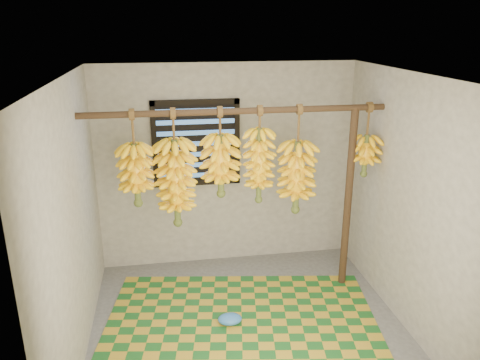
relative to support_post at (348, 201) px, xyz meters
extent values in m
cube|color=#505050|center=(-1.20, -0.70, -1.00)|extent=(3.00, 3.00, 0.01)
cube|color=silver|center=(-1.20, -0.70, 1.40)|extent=(3.00, 3.00, 0.01)
cube|color=slate|center=(-1.20, 0.80, 0.20)|extent=(3.00, 0.01, 2.40)
cube|color=slate|center=(-2.71, -0.70, 0.20)|extent=(0.01, 3.00, 2.40)
cube|color=slate|center=(0.30, -0.70, 0.20)|extent=(0.01, 3.00, 2.40)
cube|color=black|center=(-1.55, 0.78, 0.50)|extent=(1.00, 0.04, 1.00)
cylinder|color=#422A19|center=(-1.20, 0.00, 1.00)|extent=(3.00, 0.06, 0.06)
cylinder|color=#422A19|center=(0.00, 0.00, 0.00)|extent=(0.08, 0.08, 2.00)
cube|color=#1A581F|center=(-1.28, -0.74, -0.99)|extent=(2.95, 2.51, 0.01)
ellipsoid|color=#316EB9|center=(-1.37, -0.56, -0.94)|extent=(0.25, 0.19, 0.10)
cylinder|color=brown|center=(-2.20, 0.00, 0.86)|extent=(0.02, 0.02, 0.34)
cylinder|color=#4C5923|center=(-2.20, 0.00, 0.43)|extent=(0.06, 0.06, 0.58)
cylinder|color=brown|center=(-1.82, 0.00, 0.87)|extent=(0.02, 0.02, 0.32)
cylinder|color=#4C5923|center=(-1.82, 0.00, 0.32)|extent=(0.07, 0.07, 0.84)
cylinder|color=brown|center=(-1.37, 0.00, 0.89)|extent=(0.02, 0.02, 0.28)
cylinder|color=#4C5923|center=(-1.37, 0.00, 0.48)|extent=(0.07, 0.07, 0.59)
cylinder|color=brown|center=(-0.98, 0.00, 0.91)|extent=(0.02, 0.02, 0.23)
cylinder|color=#4C5923|center=(-0.98, 0.00, 0.46)|extent=(0.06, 0.06, 0.73)
cylinder|color=brown|center=(-0.58, 0.00, 0.84)|extent=(0.02, 0.02, 0.39)
cylinder|color=#4C5923|center=(-0.58, 0.00, 0.31)|extent=(0.07, 0.07, 0.72)
cylinder|color=brown|center=(0.15, 0.00, 0.86)|extent=(0.02, 0.02, 0.35)
cylinder|color=#4C5923|center=(0.15, 0.00, 0.51)|extent=(0.05, 0.05, 0.40)
camera|label=1|loc=(-1.92, -4.41, 1.81)|focal=35.00mm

